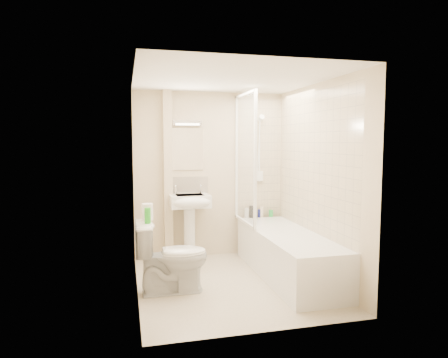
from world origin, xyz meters
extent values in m
plane|color=beige|center=(0.00, 0.00, 0.00)|extent=(2.50, 2.50, 0.00)
cube|color=beige|center=(0.00, 1.25, 1.20)|extent=(2.20, 0.02, 2.40)
cube|color=beige|center=(-1.10, 0.00, 1.20)|extent=(0.02, 2.50, 2.40)
cube|color=beige|center=(1.10, 0.00, 1.20)|extent=(0.02, 2.50, 2.40)
cube|color=white|center=(0.00, 0.00, 2.40)|extent=(2.20, 2.50, 0.02)
cube|color=beige|center=(0.75, 1.24, 1.42)|extent=(0.70, 0.01, 1.75)
cube|color=beige|center=(1.09, 0.10, 1.42)|extent=(0.01, 2.10, 1.75)
cube|color=beige|center=(-0.62, 1.19, 1.20)|extent=(0.12, 0.12, 2.40)
cube|color=beige|center=(-0.34, 1.24, 1.03)|extent=(0.60, 0.02, 0.30)
cube|color=white|center=(-0.34, 1.24, 1.58)|extent=(0.46, 0.01, 0.60)
cube|color=silver|center=(-0.34, 1.22, 1.95)|extent=(0.42, 0.07, 0.07)
cube|color=white|center=(0.75, 0.10, 0.28)|extent=(0.70, 2.10, 0.55)
cube|color=white|center=(0.75, 0.10, 0.49)|extent=(0.56, 1.96, 0.05)
cube|color=white|center=(0.40, 0.80, 1.45)|extent=(0.01, 0.90, 1.80)
cube|color=white|center=(0.40, 1.23, 1.45)|extent=(0.04, 0.04, 1.80)
cube|color=white|center=(0.40, 0.35, 1.45)|extent=(0.04, 0.04, 1.80)
cube|color=white|center=(0.40, 0.80, 2.33)|extent=(0.04, 0.90, 0.04)
cube|color=white|center=(0.40, 0.80, 0.57)|extent=(0.04, 0.90, 0.03)
cylinder|color=white|center=(0.75, 1.22, 1.55)|extent=(0.02, 0.02, 0.90)
cylinder|color=white|center=(0.75, 1.22, 1.10)|extent=(0.05, 0.05, 0.02)
cylinder|color=white|center=(0.75, 1.22, 2.00)|extent=(0.05, 0.05, 0.02)
cylinder|color=white|center=(0.75, 1.15, 2.03)|extent=(0.08, 0.11, 0.11)
cube|color=white|center=(0.75, 1.21, 1.17)|extent=(0.10, 0.05, 0.14)
cylinder|color=white|center=(0.73, 1.19, 1.60)|extent=(0.01, 0.13, 0.84)
cylinder|color=white|center=(-0.34, 1.08, 0.37)|extent=(0.16, 0.16, 0.75)
cube|color=white|center=(-0.34, 1.05, 0.86)|extent=(0.56, 0.43, 0.17)
ellipsoid|color=white|center=(-0.34, 0.88, 0.86)|extent=(0.56, 0.24, 0.17)
cube|color=silver|center=(-0.34, 1.05, 0.92)|extent=(0.39, 0.28, 0.04)
cylinder|color=white|center=(-0.52, 1.16, 1.00)|extent=(0.03, 0.03, 0.10)
cylinder|color=white|center=(-0.15, 1.16, 1.00)|extent=(0.03, 0.03, 0.10)
sphere|color=white|center=(-0.52, 1.16, 1.05)|extent=(0.04, 0.04, 0.04)
sphere|color=white|center=(-0.15, 1.16, 1.05)|extent=(0.04, 0.04, 0.04)
cylinder|color=silver|center=(0.54, 1.16, 0.62)|extent=(0.06, 0.06, 0.15)
cylinder|color=black|center=(0.61, 1.16, 0.64)|extent=(0.06, 0.06, 0.18)
cylinder|color=navy|center=(0.74, 1.16, 0.61)|extent=(0.05, 0.05, 0.12)
cylinder|color=beige|center=(0.77, 1.16, 0.63)|extent=(0.05, 0.05, 0.16)
cylinder|color=green|center=(0.92, 1.16, 0.60)|extent=(0.06, 0.06, 0.10)
imported|color=white|center=(-0.72, -0.09, 0.41)|extent=(0.48, 0.81, 0.81)
cylinder|color=white|center=(-0.97, 0.02, 0.86)|extent=(0.12, 0.12, 0.09)
cylinder|color=white|center=(-0.98, -0.01, 0.95)|extent=(0.12, 0.12, 0.10)
cylinder|color=green|center=(-0.98, -0.17, 0.90)|extent=(0.07, 0.07, 0.17)
camera|label=1|loc=(-1.20, -4.46, 1.69)|focal=32.00mm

